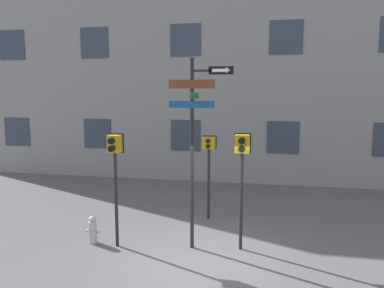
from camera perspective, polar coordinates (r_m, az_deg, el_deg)
name	(u,v)px	position (r m, az deg, el deg)	size (l,w,h in m)	color
ground_plane	(201,262)	(8.67, 1.42, -17.53)	(60.00, 60.00, 0.00)	#515154
building_facade	(235,40)	(15.86, 6.59, 15.51)	(24.00, 0.63, 11.76)	gray
street_sign_pole	(195,135)	(8.67, 0.45, 1.45)	(1.48, 1.03, 4.50)	black
pedestrian_signal_left	(115,160)	(9.05, -11.67, -2.34)	(0.35, 0.40, 2.76)	black
pedestrian_signal_right	(242,158)	(8.75, 7.62, -2.20)	(0.39, 0.40, 2.78)	black
pedestrian_signal_across	(209,154)	(10.90, 2.58, -1.50)	(0.41, 0.40, 2.48)	black
fire_hydrant	(93,230)	(9.85, -14.90, -12.54)	(0.36, 0.20, 0.69)	#A5A5A8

